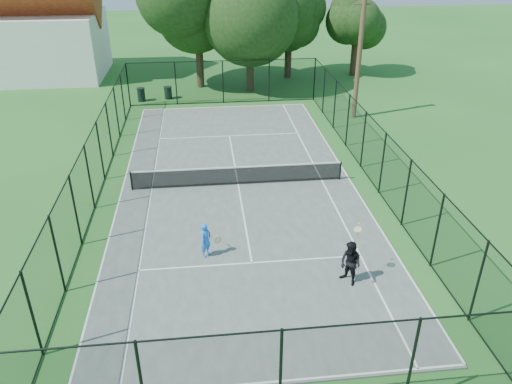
{
  "coord_description": "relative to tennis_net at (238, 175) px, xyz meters",
  "views": [
    {
      "loc": [
        -1.52,
        -21.33,
        10.96
      ],
      "look_at": [
        0.53,
        -3.0,
        1.2
      ],
      "focal_mm": 35.0,
      "sensor_mm": 36.0,
      "label": 1
    }
  ],
  "objects": [
    {
      "name": "ground",
      "position": [
        0.0,
        0.0,
        -0.58
      ],
      "size": [
        120.0,
        120.0,
        0.0
      ],
      "primitive_type": "plane",
      "color": "#246121"
    },
    {
      "name": "tree_near_left",
      "position": [
        -1.54,
        17.3,
        4.7
      ],
      "size": [
        6.58,
        6.58,
        8.58
      ],
      "color": "#332114",
      "rests_on": "ground"
    },
    {
      "name": "tennis_net",
      "position": [
        0.0,
        0.0,
        0.0
      ],
      "size": [
        10.08,
        0.08,
        0.95
      ],
      "color": "black",
      "rests_on": "tennis_court"
    },
    {
      "name": "tennis_court",
      "position": [
        0.0,
        0.0,
        -0.55
      ],
      "size": [
        11.0,
        24.0,
        0.06
      ],
      "primitive_type": "cube",
      "color": "#4C5A51",
      "rests_on": "ground"
    },
    {
      "name": "tree_near_right",
      "position": [
        5.68,
        19.34,
        4.15
      ],
      "size": [
        5.4,
        5.4,
        7.45
      ],
      "color": "#332114",
      "rests_on": "ground"
    },
    {
      "name": "player_blue",
      "position": [
        -1.64,
        -5.73,
        0.17
      ],
      "size": [
        0.87,
        0.6,
        1.38
      ],
      "color": "blue",
      "rests_on": "tennis_court"
    },
    {
      "name": "tree_near_mid",
      "position": [
        2.19,
        15.78,
        5.15
      ],
      "size": [
        7.11,
        7.11,
        9.3
      ],
      "color": "#332114",
      "rests_on": "ground"
    },
    {
      "name": "trash_bin_right",
      "position": [
        -3.93,
        14.43,
        -0.13
      ],
      "size": [
        0.58,
        0.58,
        0.9
      ],
      "color": "black",
      "rests_on": "ground"
    },
    {
      "name": "tree_far_right",
      "position": [
        11.27,
        19.44,
        3.36
      ],
      "size": [
        4.81,
        4.81,
        6.36
      ],
      "color": "#332114",
      "rests_on": "ground"
    },
    {
      "name": "building",
      "position": [
        -17.0,
        22.0,
        4.35
      ],
      "size": [
        15.3,
        8.15,
        11.87
      ],
      "color": "silver",
      "rests_on": "ground"
    },
    {
      "name": "utility_pole",
      "position": [
        8.32,
        9.0,
        3.34
      ],
      "size": [
        1.4,
        0.3,
        7.7
      ],
      "color": "#4C3823",
      "rests_on": "ground"
    },
    {
      "name": "trash_bin_left",
      "position": [
        -5.82,
        14.08,
        -0.1
      ],
      "size": [
        0.58,
        0.58,
        0.95
      ],
      "color": "black",
      "rests_on": "ground"
    },
    {
      "name": "fence",
      "position": [
        0.0,
        0.0,
        0.92
      ],
      "size": [
        13.1,
        26.1,
        3.0
      ],
      "color": "black",
      "rests_on": "ground"
    },
    {
      "name": "player_black",
      "position": [
        3.22,
        -7.92,
        0.3
      ],
      "size": [
        0.96,
        1.24,
        2.02
      ],
      "color": "black",
      "rests_on": "tennis_court"
    }
  ]
}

